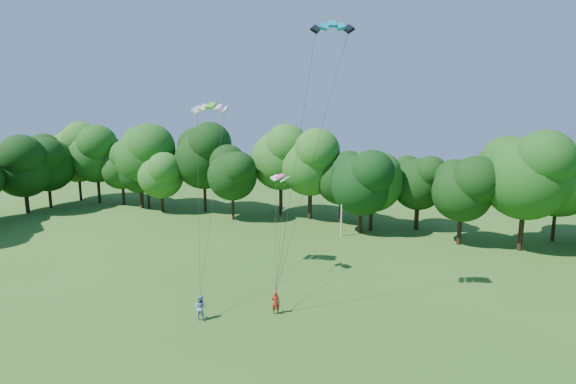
% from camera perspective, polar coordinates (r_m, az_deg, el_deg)
% --- Properties ---
extents(utility_pole, '(1.42, 0.35, 7.17)m').
position_cam_1_polar(utility_pole, '(51.87, 6.83, -1.64)').
color(utility_pole, beige).
rests_on(utility_pole, ground).
extents(kite_flyer_left, '(0.72, 0.59, 1.69)m').
position_cam_1_polar(kite_flyer_left, '(33.18, -1.58, -13.87)').
color(kite_flyer_left, '#A92515').
rests_on(kite_flyer_left, ground).
extents(kite_flyer_right, '(0.90, 0.71, 1.80)m').
position_cam_1_polar(kite_flyer_right, '(32.93, -11.05, -14.17)').
color(kite_flyer_right, '#95ADCF').
rests_on(kite_flyer_right, ground).
extents(kite_teal, '(2.92, 2.04, 0.64)m').
position_cam_1_polar(kite_teal, '(31.46, 5.63, 20.47)').
color(kite_teal, '#058A9C').
rests_on(kite_teal, ground).
extents(kite_green, '(3.25, 2.03, 0.60)m').
position_cam_1_polar(kite_green, '(38.92, -9.78, 10.76)').
color(kite_green, '#4CCE1E').
rests_on(kite_green, ground).
extents(kite_pink, '(1.75, 1.23, 0.34)m').
position_cam_1_polar(kite_pink, '(38.08, -1.00, 2.03)').
color(kite_pink, '#FF46AA').
rests_on(kite_pink, ground).
extents(tree_back_west, '(9.74, 9.74, 14.16)m').
position_cam_1_polar(tree_back_west, '(69.26, -17.63, 5.26)').
color(tree_back_west, black).
rests_on(tree_back_west, ground).
extents(tree_back_center, '(7.91, 7.91, 11.51)m').
position_cam_1_polar(tree_back_center, '(53.13, 9.35, 2.38)').
color(tree_back_center, '#312113').
rests_on(tree_back_center, ground).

